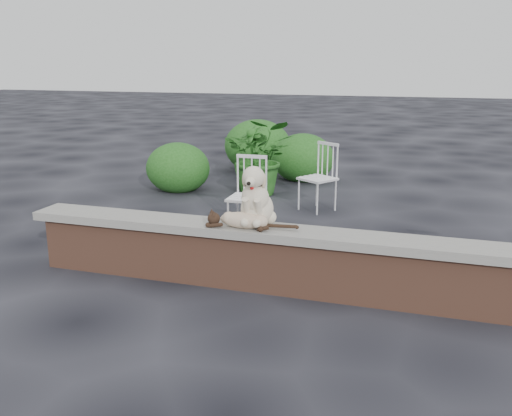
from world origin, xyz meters
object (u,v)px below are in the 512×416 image
(cat, at_px, (243,219))
(chair_b, at_px, (318,177))
(chair_a, at_px, (247,196))
(potted_plant_a, at_px, (261,157))
(potted_plant_b, at_px, (253,157))
(dog, at_px, (257,194))

(cat, bearing_deg, chair_b, 86.44)
(chair_a, distance_m, potted_plant_a, 2.11)
(chair_a, relative_size, potted_plant_b, 0.87)
(chair_a, xyz_separation_m, potted_plant_a, (-0.46, 2.06, 0.12))
(chair_b, distance_m, potted_plant_b, 1.54)
(potted_plant_b, bearing_deg, dog, -71.44)
(potted_plant_a, bearing_deg, dog, -73.40)
(dog, height_order, potted_plant_a, potted_plant_a)
(chair_b, relative_size, potted_plant_b, 0.87)
(cat, relative_size, potted_plant_b, 0.90)
(dog, height_order, chair_b, dog)
(dog, relative_size, chair_a, 0.61)
(chair_a, height_order, potted_plant_b, potted_plant_b)
(potted_plant_a, distance_m, potted_plant_b, 0.31)
(potted_plant_a, bearing_deg, chair_a, -77.31)
(cat, bearing_deg, dog, 59.71)
(dog, height_order, potted_plant_b, dog)
(chair_a, bearing_deg, dog, -69.07)
(cat, height_order, potted_plant_b, potted_plant_b)
(chair_b, bearing_deg, potted_plant_a, 178.99)
(cat, relative_size, chair_a, 1.04)
(cat, xyz_separation_m, chair_a, (-0.50, 1.59, -0.19))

